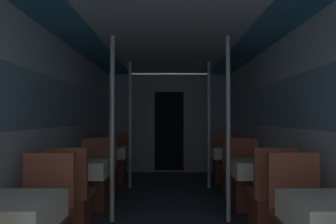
# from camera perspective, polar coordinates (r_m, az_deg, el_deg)

# --- Properties ---
(wall_left) EXTENTS (0.05, 8.23, 2.17)m
(wall_left) POSITION_cam_1_polar(r_m,az_deg,el_deg) (4.23, -18.66, -2.07)
(wall_left) COLOR silver
(wall_left) RESTS_ON ground_plane
(wall_right) EXTENTS (0.05, 8.23, 2.17)m
(wall_right) POSITION_cam_1_polar(r_m,az_deg,el_deg) (4.24, 19.15, -2.07)
(wall_right) COLOR silver
(wall_right) RESTS_ON ground_plane
(ceiling_panel) EXTENTS (2.74, 8.23, 0.07)m
(ceiling_panel) POSITION_cam_1_polar(r_m,az_deg,el_deg) (4.13, 0.28, 13.09)
(ceiling_panel) COLOR silver
(ceiling_panel) RESTS_ON wall_left
(bulkhead_far) EXTENTS (2.69, 0.09, 2.17)m
(bulkhead_far) POSITION_cam_1_polar(r_m,az_deg,el_deg) (7.28, 0.12, -1.99)
(bulkhead_far) COLOR gray
(bulkhead_far) RESTS_ON ground_plane
(dining_table_left_0) EXTENTS (0.57, 0.57, 0.71)m
(dining_table_left_0) POSITION_cam_1_polar(r_m,az_deg,el_deg) (2.33, -26.18, -16.50)
(dining_table_left_0) COLOR #4C4C51
(dining_table_left_0) RESTS_ON ground_plane
(dining_table_left_1) EXTENTS (0.57, 0.57, 0.71)m
(dining_table_left_1) POSITION_cam_1_polar(r_m,az_deg,el_deg) (3.99, -14.55, -10.00)
(dining_table_left_1) COLOR #4C4C51
(dining_table_left_1) RESTS_ON ground_plane
(chair_left_near_1) EXTENTS (0.42, 0.42, 0.92)m
(chair_left_near_1) POSITION_cam_1_polar(r_m,az_deg,el_deg) (3.56, -16.73, -15.81)
(chair_left_near_1) COLOR brown
(chair_left_near_1) RESTS_ON ground_plane
(chair_left_far_1) EXTENTS (0.42, 0.42, 0.92)m
(chair_left_far_1) POSITION_cam_1_polar(r_m,az_deg,el_deg) (4.54, -12.90, -12.59)
(chair_left_far_1) COLOR brown
(chair_left_far_1) RESTS_ON ground_plane
(support_pole_left_1) EXTENTS (0.05, 0.05, 2.17)m
(support_pole_left_1) POSITION_cam_1_polar(r_m,az_deg,el_deg) (3.87, -9.78, -2.77)
(support_pole_left_1) COLOR silver
(support_pole_left_1) RESTS_ON ground_plane
(dining_table_left_2) EXTENTS (0.57, 0.57, 0.71)m
(dining_table_left_2) POSITION_cam_1_polar(r_m,az_deg,el_deg) (5.74, -10.02, -7.25)
(dining_table_left_2) COLOR #4C4C51
(dining_table_left_2) RESTS_ON ground_plane
(chair_left_near_2) EXTENTS (0.42, 0.42, 0.92)m
(chair_left_near_2) POSITION_cam_1_polar(r_m,az_deg,el_deg) (5.27, -11.02, -10.95)
(chair_left_near_2) COLOR brown
(chair_left_near_2) RESTS_ON ground_plane
(chair_left_far_2) EXTENTS (0.42, 0.42, 0.92)m
(chair_left_far_2) POSITION_cam_1_polar(r_m,az_deg,el_deg) (6.28, -9.21, -9.35)
(chair_left_far_2) COLOR brown
(chair_left_far_2) RESTS_ON ground_plane
(support_pole_left_2) EXTENTS (0.05, 0.05, 2.17)m
(support_pole_left_2) POSITION_cam_1_polar(r_m,az_deg,el_deg) (5.66, -6.70, -2.22)
(support_pole_left_2) COLOR silver
(support_pole_left_2) RESTS_ON ground_plane
(dining_table_right_0) EXTENTS (0.57, 0.57, 0.71)m
(dining_table_right_0) POSITION_cam_1_polar(r_m,az_deg,el_deg) (2.35, 27.18, -16.34)
(dining_table_right_0) COLOR #4C4C51
(dining_table_right_0) RESTS_ON ground_plane
(dining_table_right_1) EXTENTS (0.57, 0.57, 0.71)m
(dining_table_right_1) POSITION_cam_1_polar(r_m,az_deg,el_deg) (4.00, 15.11, -9.97)
(dining_table_right_1) COLOR #4C4C51
(dining_table_right_1) RESTS_ON ground_plane
(chair_right_near_1) EXTENTS (0.42, 0.42, 0.92)m
(chair_right_near_1) POSITION_cam_1_polar(r_m,az_deg,el_deg) (3.58, 17.38, -15.75)
(chair_right_near_1) COLOR brown
(chair_right_near_1) RESTS_ON ground_plane
(chair_right_far_1) EXTENTS (0.42, 0.42, 0.92)m
(chair_right_far_1) POSITION_cam_1_polar(r_m,az_deg,el_deg) (4.55, 13.38, -12.56)
(chair_right_far_1) COLOR brown
(chair_right_far_1) RESTS_ON ground_plane
(support_pole_right_1) EXTENTS (0.05, 0.05, 2.17)m
(support_pole_right_1) POSITION_cam_1_polar(r_m,az_deg,el_deg) (3.88, 10.36, -2.77)
(support_pole_right_1) COLOR silver
(support_pole_right_1) RESTS_ON ground_plane
(dining_table_right_2) EXTENTS (0.57, 0.57, 0.71)m
(dining_table_right_2) POSITION_cam_1_polar(r_m,az_deg,el_deg) (5.75, 10.36, -7.24)
(dining_table_right_2) COLOR #4C4C51
(dining_table_right_2) RESTS_ON ground_plane
(chair_right_near_2) EXTENTS (0.42, 0.42, 0.92)m
(chair_right_near_2) POSITION_cam_1_polar(r_m,az_deg,el_deg) (5.28, 11.41, -10.93)
(chair_right_near_2) COLOR brown
(chair_right_near_2) RESTS_ON ground_plane
(chair_right_far_2) EXTENTS (0.42, 0.42, 0.92)m
(chair_right_far_2) POSITION_cam_1_polar(r_m,az_deg,el_deg) (6.29, 9.51, -9.34)
(chair_right_far_2) COLOR brown
(chair_right_far_2) RESTS_ON ground_plane
(support_pole_right_2) EXTENTS (0.05, 0.05, 2.17)m
(support_pole_right_2) POSITION_cam_1_polar(r_m,az_deg,el_deg) (5.66, 7.05, -2.22)
(support_pole_right_2) COLOR silver
(support_pole_right_2) RESTS_ON ground_plane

